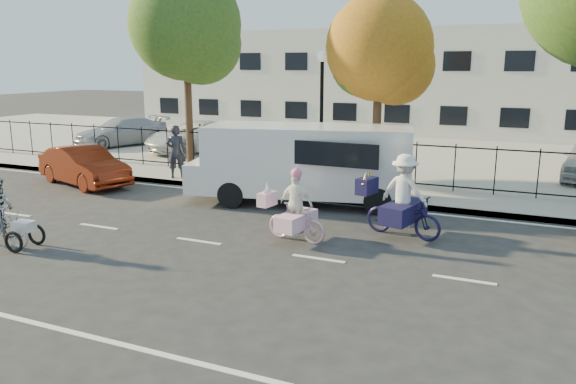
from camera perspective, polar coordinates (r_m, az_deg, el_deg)
The scene contains 19 objects.
ground at distance 13.37m, azimuth -9.05°, elevation -4.97°, with size 120.00×120.00×0.00m, color #333334.
road_markings at distance 13.37m, azimuth -9.05°, elevation -4.95°, with size 60.00×9.52×0.01m, color silver, non-canonical shape.
curb at distance 17.64m, azimuth -0.19°, elevation -0.18°, with size 60.00×0.10×0.15m, color #A8A399.
sidewalk at distance 18.59m, azimuth 1.13°, elevation 0.49°, with size 60.00×2.20×0.15m, color #A8A399.
parking_lot at distance 26.89m, azimuth 8.48°, elevation 4.22°, with size 60.00×15.60×0.15m, color #A8A399.
iron_fence at distance 19.43m, azimuth 2.39°, elevation 3.51°, with size 58.00×0.06×1.50m, color black, non-canonical shape.
building at distance 36.35m, azimuth 12.93°, elevation 10.90°, with size 34.00×10.00×6.00m, color silver.
lamppost at distance 18.64m, azimuth 3.45°, elevation 9.94°, with size 0.36×0.36×4.33m.
street_sign at distance 19.74m, azimuth -3.05°, elevation 5.17°, with size 0.85×0.06×1.80m.
zebra_trike at distance 14.30m, azimuth -27.18°, elevation -2.52°, with size 1.87×0.74×1.60m.
unicorn_bike at distance 13.06m, azimuth 0.73°, elevation -2.28°, with size 1.76×1.24×1.75m.
bull_bike at distance 13.67m, azimuth 11.56°, elevation -1.19°, with size 2.22×1.55×2.01m.
white_van at distance 16.59m, azimuth 1.66°, elevation 3.21°, with size 6.89×3.50×2.31m.
red_sedan at distance 20.41m, azimuth -20.02°, elevation 2.51°, with size 1.40×4.01×1.32m, color #611B0B.
pedestrian at distance 19.95m, azimuth -11.31°, elevation 4.04°, with size 0.68×0.45×1.86m, color black.
lot_car_a at distance 28.81m, azimuth -16.58°, elevation 5.91°, with size 1.90×4.67×1.36m, color #AEAEB6.
lot_car_b at distance 26.07m, azimuth -9.23°, elevation 5.61°, with size 2.28×4.95×1.37m, color silver.
tree_west at distance 21.60m, azimuth -9.96°, elevation 15.93°, with size 4.11×4.11×7.54m.
tree_mid at distance 18.67m, azimuth 9.73°, elevation 13.74°, with size 3.47×3.43×6.29m.
Camera 1 is at (6.98, -10.65, 4.07)m, focal length 35.00 mm.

